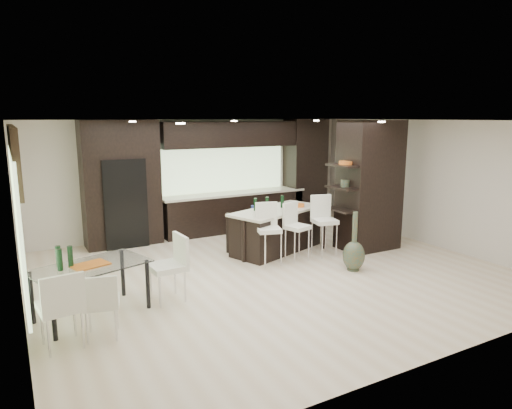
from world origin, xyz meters
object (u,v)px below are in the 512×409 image
stool_mid (297,237)px  floor_vase (354,241)px  chair_end (167,271)px  chair_near (102,307)px  stool_left (269,241)px  bench (274,230)px  dining_table (92,291)px  stool_right (324,232)px  kitchen_island (277,230)px  chair_far (61,312)px

stool_mid → floor_vase: (0.57, -1.00, 0.09)m
stool_mid → chair_end: bearing=178.0°
floor_vase → chair_near: size_ratio=1.36×
stool_left → stool_mid: stool_left is taller
bench → floor_vase: 2.45m
bench → floor_vase: (0.25, -2.42, 0.30)m
dining_table → bench: bearing=9.2°
stool_right → floor_vase: bearing=-82.8°
kitchen_island → stool_left: bearing=-150.0°
dining_table → chair_near: chair_near is taller
stool_mid → dining_table: stool_mid is taller
floor_vase → chair_near: floor_vase is taller
bench → chair_far: chair_far is taller
kitchen_island → stool_mid: size_ratio=2.31×
kitchen_island → stool_mid: 0.75m
floor_vase → chair_far: 5.01m
stool_left → floor_vase: size_ratio=0.87×
chair_near → floor_vase: bearing=19.6°
chair_far → dining_table: bearing=51.3°
stool_mid → dining_table: size_ratio=0.60×
dining_table → kitchen_island: bearing=3.1°
stool_left → chair_end: bearing=-145.6°
stool_left → bench: (0.97, 1.42, -0.24)m
kitchen_island → dining_table: 4.21m
stool_left → dining_table: bearing=-151.4°
stool_mid → chair_near: 4.20m
bench → stool_left: bearing=-107.3°
kitchen_island → chair_far: bearing=-173.0°
chair_near → chair_end: size_ratio=0.86×
kitchen_island → chair_near: (-3.94, -2.20, -0.04)m
dining_table → stool_left: bearing=-5.2°
chair_near → chair_far: size_ratio=0.89×
kitchen_island → chair_near: 4.51m
stool_right → chair_end: size_ratio=1.05×
kitchen_island → stool_right: bearing=-69.8°
stool_left → floor_vase: floor_vase is taller
dining_table → chair_far: size_ratio=1.69×
dining_table → chair_end: chair_end is taller
chair_end → stool_right: bearing=-81.8°
stool_mid → chair_far: stool_mid is taller
stool_mid → bench: stool_mid is taller
stool_mid → stool_right: stool_right is taller
floor_vase → stool_left: bearing=140.8°
stool_left → floor_vase: (1.22, -0.99, 0.07)m
kitchen_island → stool_left: (-0.65, -0.76, 0.04)m
dining_table → floor_vase: bearing=-21.0°
stool_left → stool_right: size_ratio=0.97×
stool_left → floor_vase: 1.57m
stool_right → bench: 1.49m
kitchen_island → bench: size_ratio=1.67×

